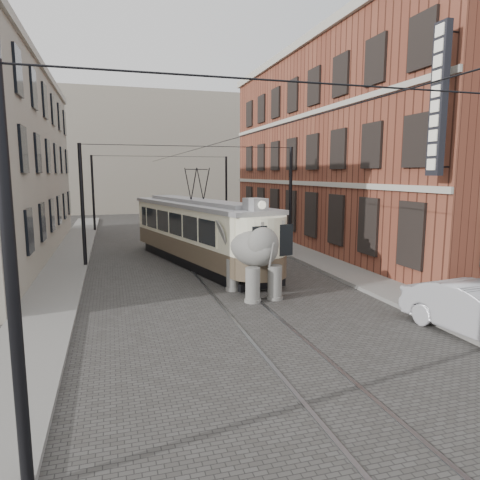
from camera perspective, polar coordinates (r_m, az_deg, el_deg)
name	(u,v)px	position (r m, az deg, el deg)	size (l,w,h in m)	color
ground	(227,290)	(17.56, -1.74, -6.47)	(120.00, 120.00, 0.00)	#3F3C3A
tram_rails	(227,289)	(17.56, -1.74, -6.43)	(1.54, 80.00, 0.02)	slate
sidewalk_right	(360,278)	(19.87, 15.30, -4.77)	(2.00, 60.00, 0.15)	slate
sidewalk_left	(50,301)	(17.17, -23.42, -7.30)	(2.00, 60.00, 0.15)	slate
brick_building	(357,151)	(29.68, 14.91, 11.09)	(8.00, 26.00, 12.00)	brown
distant_block	(145,154)	(56.63, -12.24, 10.89)	(28.00, 10.00, 14.00)	#9F9584
catenary	(197,206)	(21.85, -5.61, 4.45)	(11.00, 30.20, 6.00)	black
tram	(198,217)	(22.11, -5.53, 2.98)	(2.51, 12.16, 4.83)	beige
elephant	(253,258)	(16.58, 1.72, -2.39)	(2.53, 4.59, 2.81)	slate
parked_car	(479,311)	(14.18, 28.63, -8.14)	(1.58, 4.49, 1.48)	#A4A4A8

